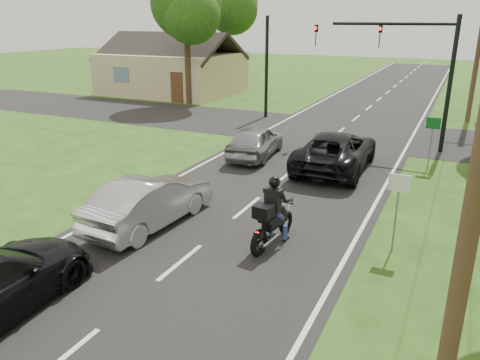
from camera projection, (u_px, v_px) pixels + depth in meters
name	position (u px, v px, depth m)	size (l,w,h in m)	color
ground	(180.00, 262.00, 11.78)	(140.00, 140.00, 0.00)	#244A14
road	(305.00, 160.00, 20.29)	(8.00, 100.00, 0.01)	black
cross_road	(340.00, 132.00, 25.40)	(60.00, 7.00, 0.01)	black
motorcycle_rider	(272.00, 218.00, 12.47)	(0.68, 2.27, 1.95)	black
dark_suv	(336.00, 150.00, 18.85)	(2.56, 5.56, 1.54)	black
silver_sedan	(149.00, 201.00, 13.70)	(1.55, 4.46, 1.47)	#B3B2B7
silver_suv	(255.00, 141.00, 20.56)	(1.68, 4.17, 1.42)	#929499
traffic_signal	(408.00, 58.00, 20.98)	(6.38, 0.44, 6.00)	black
signal_pole_far	(267.00, 68.00, 28.26)	(0.20, 0.20, 6.00)	black
sign_white	(398.00, 194.00, 11.87)	(0.55, 0.07, 2.12)	slate
sign_green	(432.00, 131.00, 18.60)	(0.55, 0.07, 2.12)	slate
tree_left_near	(188.00, 7.00, 31.30)	(5.12, 4.96, 9.22)	#332316
tree_left_far	(229.00, 3.00, 40.40)	(5.76, 5.58, 10.14)	#332316
house	(172.00, 71.00, 38.19)	(10.20, 8.00, 4.84)	#C6B48A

